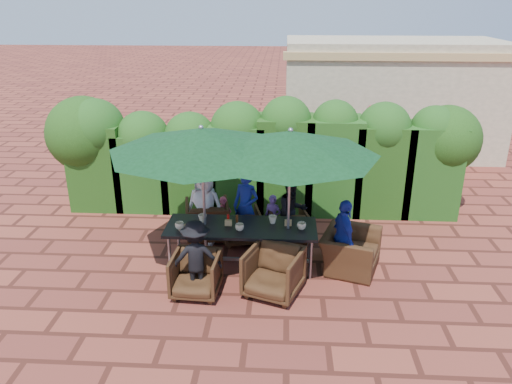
# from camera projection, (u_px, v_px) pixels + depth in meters

# --- Properties ---
(ground) EXTENTS (80.00, 80.00, 0.00)m
(ground) POSITION_uv_depth(u_px,v_px,m) (255.00, 260.00, 8.80)
(ground) COLOR brown
(ground) RESTS_ON ground
(dining_table) EXTENTS (2.52, 0.90, 0.75)m
(dining_table) POSITION_uv_depth(u_px,v_px,m) (241.00, 230.00, 8.38)
(dining_table) COLOR black
(dining_table) RESTS_ON ground
(umbrella_left) EXTENTS (3.02, 3.02, 2.46)m
(umbrella_left) POSITION_uv_depth(u_px,v_px,m) (202.00, 140.00, 7.89)
(umbrella_left) COLOR gray
(umbrella_left) RESTS_ON ground
(umbrella_right) EXTENTS (2.83, 2.83, 2.46)m
(umbrella_right) POSITION_uv_depth(u_px,v_px,m) (290.00, 143.00, 7.73)
(umbrella_right) COLOR gray
(umbrella_right) RESTS_ON ground
(chair_far_left) EXTENTS (0.93, 0.89, 0.82)m
(chair_far_left) POSITION_uv_depth(u_px,v_px,m) (207.00, 218.00, 9.47)
(chair_far_left) COLOR black
(chair_far_left) RESTS_ON ground
(chair_far_mid) EXTENTS (0.81, 0.78, 0.70)m
(chair_far_mid) POSITION_uv_depth(u_px,v_px,m) (241.00, 224.00, 9.36)
(chair_far_mid) COLOR black
(chair_far_mid) RESTS_ON ground
(chair_far_right) EXTENTS (0.81, 0.78, 0.70)m
(chair_far_right) POSITION_uv_depth(u_px,v_px,m) (288.00, 224.00, 9.36)
(chair_far_right) COLOR black
(chair_far_right) RESTS_ON ground
(chair_near_left) EXTENTS (0.76, 0.72, 0.74)m
(chair_near_left) POSITION_uv_depth(u_px,v_px,m) (196.00, 272.00, 7.69)
(chair_near_left) COLOR black
(chair_near_left) RESTS_ON ground
(chair_near_right) EXTENTS (1.01, 0.98, 0.82)m
(chair_near_right) POSITION_uv_depth(u_px,v_px,m) (273.00, 270.00, 7.67)
(chair_near_right) COLOR black
(chair_near_right) RESTS_ON ground
(chair_end_right) EXTENTS (0.94, 1.17, 0.88)m
(chair_end_right) POSITION_uv_depth(u_px,v_px,m) (351.00, 245.00, 8.39)
(chair_end_right) COLOR black
(chair_end_right) RESTS_ON ground
(adult_far_left) EXTENTS (0.78, 0.56, 1.42)m
(adult_far_left) POSITION_uv_depth(u_px,v_px,m) (205.00, 206.00, 9.23)
(adult_far_left) COLOR silver
(adult_far_left) RESTS_ON ground
(adult_far_mid) EXTENTS (0.63, 0.58, 1.40)m
(adult_far_mid) POSITION_uv_depth(u_px,v_px,m) (246.00, 207.00, 9.24)
(adult_far_mid) COLOR navy
(adult_far_mid) RESTS_ON ground
(adult_far_right) EXTENTS (0.69, 0.58, 1.24)m
(adult_far_right) POSITION_uv_depth(u_px,v_px,m) (292.00, 212.00, 9.23)
(adult_far_right) COLOR black
(adult_far_right) RESTS_ON ground
(adult_near_left) EXTENTS (0.83, 0.48, 1.21)m
(adult_near_left) POSITION_uv_depth(u_px,v_px,m) (196.00, 257.00, 7.64)
(adult_near_left) COLOR black
(adult_near_left) RESTS_ON ground
(adult_end_right) EXTENTS (0.55, 0.82, 1.28)m
(adult_end_right) POSITION_uv_depth(u_px,v_px,m) (344.00, 236.00, 8.24)
(adult_end_right) COLOR navy
(adult_end_right) RESTS_ON ground
(child_left) EXTENTS (0.31, 0.25, 0.83)m
(child_left) POSITION_uv_depth(u_px,v_px,m) (224.00, 218.00, 9.47)
(child_left) COLOR #D74B6B
(child_left) RESTS_ON ground
(child_right) EXTENTS (0.39, 0.35, 0.90)m
(child_right) POSITION_uv_depth(u_px,v_px,m) (273.00, 218.00, 9.38)
(child_right) COLOR #7E4EAB
(child_right) RESTS_ON ground
(pedestrian_a) EXTENTS (1.56, 1.17, 1.59)m
(pedestrian_a) POSITION_uv_depth(u_px,v_px,m) (339.00, 149.00, 12.35)
(pedestrian_a) COLOR #238339
(pedestrian_a) RESTS_ON ground
(pedestrian_b) EXTENTS (0.98, 0.70, 1.86)m
(pedestrian_b) POSITION_uv_depth(u_px,v_px,m) (369.00, 142.00, 12.51)
(pedestrian_b) COLOR #D74B6B
(pedestrian_b) RESTS_ON ground
(pedestrian_c) EXTENTS (1.02, 1.11, 1.62)m
(pedestrian_c) POSITION_uv_depth(u_px,v_px,m) (415.00, 150.00, 12.23)
(pedestrian_c) COLOR gray
(pedestrian_c) RESTS_ON ground
(cup_a) EXTENTS (0.15, 0.15, 0.12)m
(cup_a) POSITION_uv_depth(u_px,v_px,m) (179.00, 226.00, 8.23)
(cup_a) COLOR beige
(cup_a) RESTS_ON dining_table
(cup_b) EXTENTS (0.15, 0.15, 0.14)m
(cup_b) POSITION_uv_depth(u_px,v_px,m) (203.00, 218.00, 8.47)
(cup_b) COLOR beige
(cup_b) RESTS_ON dining_table
(cup_c) EXTENTS (0.15, 0.15, 0.12)m
(cup_c) POSITION_uv_depth(u_px,v_px,m) (240.00, 227.00, 8.18)
(cup_c) COLOR beige
(cup_c) RESTS_ON dining_table
(cup_d) EXTENTS (0.14, 0.14, 0.13)m
(cup_d) POSITION_uv_depth(u_px,v_px,m) (273.00, 220.00, 8.44)
(cup_d) COLOR beige
(cup_d) RESTS_ON dining_table
(cup_e) EXTENTS (0.15, 0.15, 0.12)m
(cup_e) POSITION_uv_depth(u_px,v_px,m) (302.00, 226.00, 8.22)
(cup_e) COLOR beige
(cup_e) RESTS_ON dining_table
(ketchup_bottle) EXTENTS (0.04, 0.04, 0.17)m
(ketchup_bottle) POSITION_uv_depth(u_px,v_px,m) (228.00, 219.00, 8.41)
(ketchup_bottle) COLOR #B20C0A
(ketchup_bottle) RESTS_ON dining_table
(sauce_bottle) EXTENTS (0.04, 0.04, 0.17)m
(sauce_bottle) POSITION_uv_depth(u_px,v_px,m) (237.00, 220.00, 8.39)
(sauce_bottle) COLOR #4C230C
(sauce_bottle) RESTS_ON dining_table
(serving_tray) EXTENTS (0.35, 0.25, 0.02)m
(serving_tray) POSITION_uv_depth(u_px,v_px,m) (191.00, 228.00, 8.27)
(serving_tray) COLOR #A0794D
(serving_tray) RESTS_ON dining_table
(number_block_left) EXTENTS (0.12, 0.06, 0.10)m
(number_block_left) POSITION_uv_depth(u_px,v_px,m) (228.00, 223.00, 8.36)
(number_block_left) COLOR tan
(number_block_left) RESTS_ON dining_table
(number_block_right) EXTENTS (0.12, 0.06, 0.10)m
(number_block_right) POSITION_uv_depth(u_px,v_px,m) (288.00, 223.00, 8.36)
(number_block_right) COLOR tan
(number_block_right) RESTS_ON dining_table
(hedge_wall) EXTENTS (9.10, 1.60, 2.47)m
(hedge_wall) POSITION_uv_depth(u_px,v_px,m) (250.00, 150.00, 10.48)
(hedge_wall) COLOR #18320D
(hedge_wall) RESTS_ON ground
(building) EXTENTS (6.20, 3.08, 3.20)m
(building) POSITION_uv_depth(u_px,v_px,m) (389.00, 97.00, 14.51)
(building) COLOR beige
(building) RESTS_ON ground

